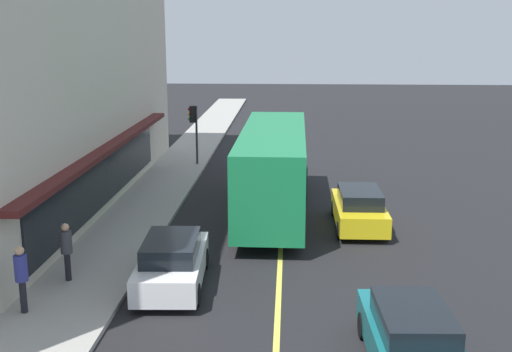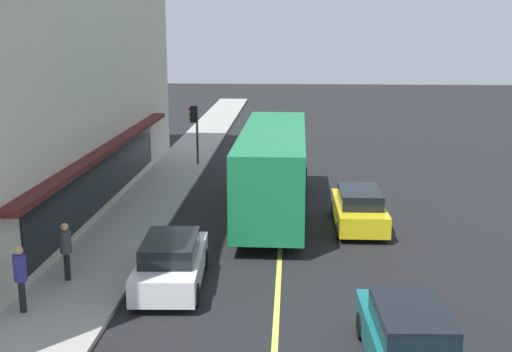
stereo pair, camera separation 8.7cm
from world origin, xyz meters
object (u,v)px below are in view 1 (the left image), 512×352
Objects in this scene: bus at (273,167)px; pedestrian_at_corner at (66,246)px; car_teal at (411,338)px; traffic_light at (193,121)px; car_yellow at (359,209)px; car_white at (172,262)px; pedestrian_mid_block at (21,273)px.

pedestrian_at_corner is at bearing 142.78° from bus.
pedestrian_at_corner is at bearing 65.17° from car_teal.
traffic_light is at bearing 20.80° from car_teal.
car_yellow is 0.99× the size of car_teal.
car_yellow is (6.03, -6.10, 0.00)m from car_white.
pedestrian_at_corner is (-6.11, 9.20, 0.47)m from car_yellow.
car_yellow is 10.40m from car_teal.
car_white is (-7.66, 2.77, -1.24)m from bus.
pedestrian_at_corner is at bearing 123.57° from car_yellow.
car_white is 7.55m from car_teal.
bus is 11.80m from pedestrian_mid_block.
car_white is 3.14m from pedestrian_at_corner.
traffic_light is 0.74× the size of car_yellow.
pedestrian_mid_block is (-9.96, 6.29, -0.72)m from bus.
pedestrian_mid_block is at bearing 123.10° from car_white.
traffic_light reaches higher than car_yellow.
car_teal is (-4.37, -6.16, 0.00)m from car_white.
bus reaches higher than pedestrian_mid_block.
car_yellow is 11.06m from pedestrian_at_corner.
car_white is 2.39× the size of pedestrian_mid_block.
pedestrian_at_corner is at bearing 175.56° from traffic_light.
traffic_light is 16.81m from car_white.
traffic_light reaches higher than car_teal.
pedestrian_mid_block is at bearing 169.35° from pedestrian_at_corner.
car_yellow is at bearing -143.23° from traffic_light.
pedestrian_at_corner is at bearing -10.65° from pedestrian_mid_block.
pedestrian_mid_block is at bearing 130.88° from car_yellow.
pedestrian_at_corner is 2.26m from pedestrian_mid_block.
car_white is 2.49× the size of pedestrian_at_corner.
pedestrian_mid_block is (-8.33, 9.62, 0.52)m from car_yellow.
car_white and car_teal have the same top height.
pedestrian_at_corner is (-16.69, 1.30, -1.32)m from traffic_light.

